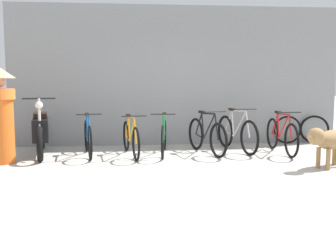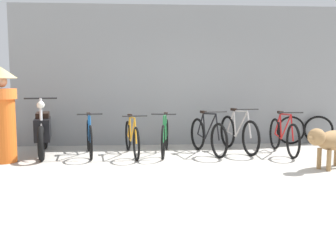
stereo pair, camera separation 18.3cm
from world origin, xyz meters
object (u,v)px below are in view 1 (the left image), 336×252
bicycle_5 (281,136)px  bicycle_1 (131,138)px  bicycle_2 (164,137)px  bicycle_3 (206,136)px  spare_tire_right (287,130)px  motorcycle (41,132)px  person_in_robes (0,112)px  spare_tire_left (314,129)px  stray_dog (329,140)px  bicycle_4 (237,133)px  bicycle_0 (88,138)px

bicycle_5 → bicycle_1: bearing=-89.8°
bicycle_2 → bicycle_3: bearing=95.9°
spare_tire_right → bicycle_2: bearing=-160.9°
motorcycle → person_in_robes: (-0.51, -0.69, 0.44)m
spare_tire_left → spare_tire_right: spare_tire_left is taller
spare_tire_right → spare_tire_left: bearing=-0.1°
bicycle_3 → spare_tire_right: bearing=100.7°
bicycle_5 → spare_tire_left: (1.23, 1.11, -0.03)m
motorcycle → spare_tire_right: motorcycle is taller
motorcycle → bicycle_2: bearing=76.3°
person_in_robes → spare_tire_left: bearing=-122.6°
motorcycle → stray_dog: (4.95, -1.61, 0.01)m
bicycle_1 → bicycle_3: bearing=82.4°
bicycle_4 → person_in_robes: (-4.37, -0.76, 0.53)m
bicycle_3 → stray_dog: (1.74, -1.47, 0.11)m
bicycle_0 → bicycle_1: 0.81m
bicycle_5 → spare_tire_right: bearing=153.1°
bicycle_3 → person_in_robes: bearing=-97.2°
motorcycle → stray_dog: bearing=61.1°
bicycle_3 → bicycle_0: bearing=-105.5°
bicycle_4 → bicycle_3: bearing=-85.1°
person_in_robes → spare_tire_left: (6.43, 1.58, -0.57)m
bicycle_4 → bicycle_5: bicycle_4 is taller
spare_tire_left → bicycle_0: bearing=-168.4°
spare_tire_left → person_in_robes: bearing=-166.2°
bicycle_0 → stray_dog: (4.04, -1.47, 0.12)m
bicycle_2 → spare_tire_left: size_ratio=2.63×
bicycle_2 → spare_tire_left: 3.69m
bicycle_5 → person_in_robes: (-5.20, -0.47, 0.55)m
bicycle_0 → bicycle_2: size_ratio=0.93×
bicycle_4 → spare_tire_left: bearing=99.7°
bicycle_0 → person_in_robes: bearing=-78.8°
bicycle_3 → bicycle_5: bicycle_3 is taller
motorcycle → spare_tire_right: size_ratio=3.03×
bicycle_1 → spare_tire_left: 4.34m
stray_dog → spare_tire_right: size_ratio=1.82×
bicycle_3 → spare_tire_right: 2.32m
bicycle_1 → bicycle_2: 0.65m
bicycle_0 → spare_tire_right: 4.49m
bicycle_1 → stray_dog: (3.23, -1.42, 0.13)m
bicycle_4 → spare_tire_left: 2.21m
spare_tire_left → bicycle_5: bearing=-137.7°
motorcycle → person_in_robes: person_in_robes is taller
bicycle_1 → motorcycle: motorcycle is taller
stray_dog → person_in_robes: size_ratio=0.70×
bicycle_0 → bicycle_2: bicycle_0 is taller
motorcycle → person_in_robes: 0.96m
bicycle_5 → person_in_robes: size_ratio=1.00×
bicycle_0 → bicycle_4: (2.96, 0.21, 0.02)m
stray_dog → bicycle_5: bearing=-109.3°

